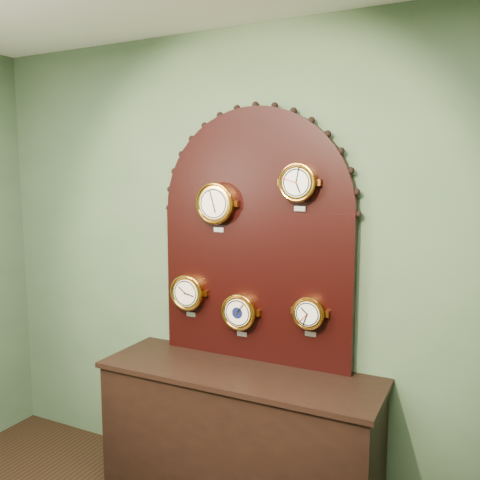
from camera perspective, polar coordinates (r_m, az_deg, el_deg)
The scene contains 8 objects.
wall_back at distance 3.07m, azimuth 2.07°, elevation -2.80°, with size 4.00×4.00×0.00m, color #466041.
shop_counter at distance 3.18m, azimuth -0.17°, elevation -21.67°, with size 1.60×0.50×0.80m, color black.
display_board at distance 2.99m, azimuth 1.70°, elevation 1.32°, with size 1.26×0.06×1.53m.
roman_clock at distance 3.02m, azimuth -2.72°, elevation 4.13°, with size 0.25×0.08×0.30m.
arabic_clock at distance 2.80m, azimuth 6.55°, elevation 6.43°, with size 0.22×0.08×0.27m.
hygrometer at distance 3.21m, azimuth -5.85°, elevation -5.86°, with size 0.23×0.08×0.28m.
barometer at distance 3.05m, azimuth -0.04°, elevation -8.05°, with size 0.22×0.08×0.27m.
tide_clock at distance 2.88m, azimuth 7.77°, elevation -8.10°, with size 0.19×0.08×0.24m.
Camera 1 is at (1.24, -0.26, 1.94)m, focal length 37.98 mm.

